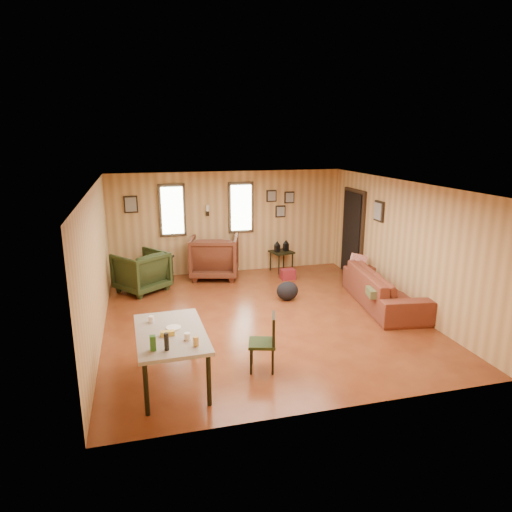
{
  "coord_description": "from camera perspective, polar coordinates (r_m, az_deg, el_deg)",
  "views": [
    {
      "loc": [
        -2.05,
        -7.46,
        3.22
      ],
      "look_at": [
        0.0,
        0.4,
        1.05
      ],
      "focal_mm": 32.0,
      "sensor_mm": 36.0,
      "label": 1
    }
  ],
  "objects": [
    {
      "name": "side_table",
      "position": [
        10.98,
        3.21,
        0.72
      ],
      "size": [
        0.59,
        0.59,
        0.77
      ],
      "rotation": [
        0.0,
        0.0,
        0.26
      ],
      "color": "black",
      "rests_on": "ground"
    },
    {
      "name": "sofa",
      "position": [
        9.12,
        15.79,
        -3.23
      ],
      "size": [
        1.0,
        2.42,
        0.92
      ],
      "primitive_type": "imported",
      "rotation": [
        0.0,
        0.0,
        1.43
      ],
      "color": "brown",
      "rests_on": "ground"
    },
    {
      "name": "recliner_brown",
      "position": [
        10.55,
        -5.2,
        0.21
      ],
      "size": [
        1.28,
        1.23,
        1.09
      ],
      "primitive_type": "imported",
      "rotation": [
        0.0,
        0.0,
        2.88
      ],
      "color": "#552919",
      "rests_on": "ground"
    },
    {
      "name": "dining_table",
      "position": [
        6.1,
        -10.61,
        -9.91
      ],
      "size": [
        0.93,
        1.49,
        0.96
      ],
      "rotation": [
        0.0,
        0.0,
        0.03
      ],
      "color": "#9E9384",
      "rests_on": "ground"
    },
    {
      "name": "dining_chair",
      "position": [
        6.45,
        1.34,
        -10.35
      ],
      "size": [
        0.46,
        0.46,
        0.82
      ],
      "rotation": [
        0.0,
        0.0,
        -0.28
      ],
      "color": "#263217",
      "rests_on": "ground"
    },
    {
      "name": "room",
      "position": [
        8.29,
        1.35,
        0.9
      ],
      "size": [
        5.54,
        6.04,
        2.44
      ],
      "color": "brown",
      "rests_on": "ground"
    },
    {
      "name": "cooler",
      "position": [
        10.49,
        3.99,
        -2.29
      ],
      "size": [
        0.34,
        0.25,
        0.23
      ],
      "rotation": [
        0.0,
        0.0,
        0.05
      ],
      "color": "maroon",
      "rests_on": "ground"
    },
    {
      "name": "recliner_green",
      "position": [
        9.88,
        -14.17,
        -1.67
      ],
      "size": [
        1.24,
        1.23,
        0.94
      ],
      "primitive_type": "imported",
      "rotation": [
        0.0,
        0.0,
        -2.5
      ],
      "color": "#263217",
      "rests_on": "ground"
    },
    {
      "name": "sofa_pillows",
      "position": [
        9.15,
        13.94,
        -2.72
      ],
      "size": [
        0.83,
        1.94,
        0.39
      ],
      "rotation": [
        0.0,
        0.0,
        -0.24
      ],
      "color": "#4F532E",
      "rests_on": "sofa"
    },
    {
      "name": "end_table",
      "position": [
        10.33,
        -12.12,
        -1.16
      ],
      "size": [
        0.74,
        0.71,
        0.73
      ],
      "rotation": [
        0.0,
        0.0,
        -0.42
      ],
      "color": "black",
      "rests_on": "ground"
    },
    {
      "name": "backpack",
      "position": [
        9.16,
        3.94,
        -4.37
      ],
      "size": [
        0.5,
        0.41,
        0.38
      ],
      "rotation": [
        0.0,
        0.0,
        -0.2
      ],
      "color": "black",
      "rests_on": "ground"
    }
  ]
}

